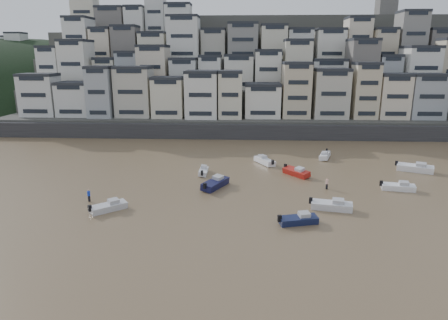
# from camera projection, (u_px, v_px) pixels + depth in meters

# --- Properties ---
(ground) EXTENTS (400.00, 400.00, 0.00)m
(ground) POSITION_uv_depth(u_px,v_px,m) (157.00, 302.00, 32.47)
(ground) COLOR brown
(ground) RESTS_ON ground
(harbor_wall) EXTENTS (140.00, 3.00, 3.50)m
(harbor_wall) POSITION_uv_depth(u_px,v_px,m) (257.00, 131.00, 94.25)
(harbor_wall) COLOR #38383A
(harbor_wall) RESTS_ON ground
(hillside) EXTENTS (141.04, 66.00, 50.00)m
(hillside) POSITION_uv_depth(u_px,v_px,m) (269.00, 74.00, 129.56)
(hillside) COLOR #4C4C47
(hillside) RESTS_ON ground
(headland) EXTENTS (216.00, 135.00, 53.33)m
(headland) POSITION_uv_depth(u_px,v_px,m) (2.00, 102.00, 167.38)
(headland) COLOR black
(headland) RESTS_ON ground
(boat_a) EXTENTS (5.29, 2.87, 1.37)m
(boat_a) POSITION_uv_depth(u_px,v_px,m) (298.00, 219.00, 47.10)
(boat_a) COLOR #141C40
(boat_a) RESTS_ON ground
(boat_b) EXTENTS (5.91, 2.95, 1.54)m
(boat_b) POSITION_uv_depth(u_px,v_px,m) (332.00, 204.00, 51.42)
(boat_b) COLOR silver
(boat_b) RESTS_ON ground
(boat_c) EXTENTS (4.56, 6.44, 1.69)m
(boat_c) POSITION_uv_depth(u_px,v_px,m) (215.00, 182.00, 59.96)
(boat_c) COLOR #13153C
(boat_c) RESTS_ON ground
(boat_d) EXTENTS (5.34, 2.56, 1.40)m
(boat_d) POSITION_uv_depth(u_px,v_px,m) (398.00, 186.00, 58.74)
(boat_d) COLOR white
(boat_d) RESTS_ON ground
(boat_e) EXTENTS (4.78, 5.32, 1.48)m
(boat_e) POSITION_uv_depth(u_px,v_px,m) (296.00, 171.00, 65.83)
(boat_e) COLOR #A91C14
(boat_e) RESTS_ON ground
(boat_f) EXTENTS (1.54, 4.58, 1.25)m
(boat_f) POSITION_uv_depth(u_px,v_px,m) (203.00, 170.00, 66.76)
(boat_f) COLOR white
(boat_f) RESTS_ON ground
(boat_g) EXTENTS (6.63, 4.40, 1.73)m
(boat_g) POSITION_uv_depth(u_px,v_px,m) (415.00, 167.00, 68.10)
(boat_g) COLOR white
(boat_g) RESTS_ON ground
(boat_h) EXTENTS (4.34, 5.86, 1.54)m
(boat_h) POSITION_uv_depth(u_px,v_px,m) (265.00, 160.00, 72.87)
(boat_h) COLOR white
(boat_h) RESTS_ON ground
(boat_i) EXTENTS (3.36, 5.63, 1.46)m
(boat_i) POSITION_uv_depth(u_px,v_px,m) (325.00, 155.00, 76.74)
(boat_i) COLOR white
(boat_i) RESTS_ON ground
(boat_j) EXTENTS (4.96, 4.57, 1.39)m
(boat_j) POSITION_uv_depth(u_px,v_px,m) (108.00, 206.00, 51.07)
(boat_j) COLOR silver
(boat_j) RESTS_ON ground
(person_blue) EXTENTS (0.44, 0.44, 1.74)m
(person_blue) POSITION_uv_depth(u_px,v_px,m) (89.00, 195.00, 54.28)
(person_blue) COLOR #1A39C5
(person_blue) RESTS_ON ground
(person_pink) EXTENTS (0.44, 0.44, 1.74)m
(person_pink) POSITION_uv_depth(u_px,v_px,m) (327.00, 184.00, 59.23)
(person_pink) COLOR beige
(person_pink) RESTS_ON ground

